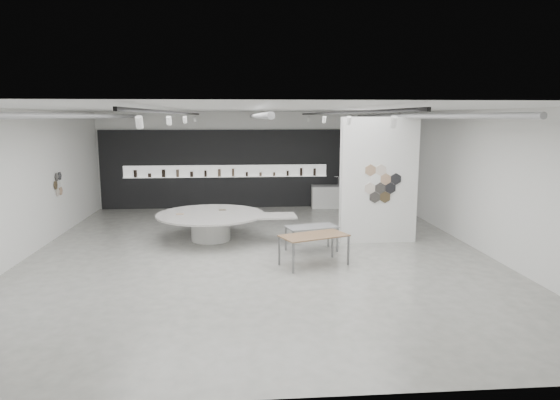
{
  "coord_description": "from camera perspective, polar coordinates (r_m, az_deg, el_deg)",
  "views": [
    {
      "loc": [
        -0.47,
        -12.91,
        3.6
      ],
      "look_at": [
        0.68,
        1.2,
        1.23
      ],
      "focal_mm": 32.0,
      "sensor_mm": 36.0,
      "label": 1
    }
  ],
  "objects": [
    {
      "name": "partition_column",
      "position": [
        14.57,
        11.2,
        2.21
      ],
      "size": [
        2.2,
        0.38,
        3.6
      ],
      "color": "white",
      "rests_on": "ground"
    },
    {
      "name": "back_wall_display",
      "position": [
        19.95,
        -3.52,
        3.55
      ],
      "size": [
        11.8,
        0.27,
        3.1
      ],
      "color": "black",
      "rests_on": "ground"
    },
    {
      "name": "display_island",
      "position": [
        14.81,
        -7.68,
        -2.59
      ],
      "size": [
        4.11,
        3.25,
        0.81
      ],
      "rotation": [
        0.0,
        0.0,
        0.03
      ],
      "color": "white",
      "rests_on": "ground"
    },
    {
      "name": "sample_table_wood",
      "position": [
        12.22,
        3.91,
        -4.26
      ],
      "size": [
        1.8,
        1.35,
        0.76
      ],
      "rotation": [
        0.0,
        0.0,
        0.38
      ],
      "color": "brown",
      "rests_on": "ground"
    },
    {
      "name": "room",
      "position": [
        13.0,
        -2.97,
        2.73
      ],
      "size": [
        12.02,
        14.02,
        3.82
      ],
      "color": "#9D9D94",
      "rests_on": "ground"
    },
    {
      "name": "sample_table_stone",
      "position": [
        13.48,
        3.64,
        -3.26
      ],
      "size": [
        1.47,
        0.99,
        0.69
      ],
      "rotation": [
        0.0,
        0.0,
        0.26
      ],
      "color": "gray",
      "rests_on": "ground"
    },
    {
      "name": "kitchen_counter",
      "position": [
        20.02,
        5.88,
        0.39
      ],
      "size": [
        1.62,
        0.71,
        1.25
      ],
      "rotation": [
        0.0,
        0.0,
        -0.06
      ],
      "color": "white",
      "rests_on": "ground"
    }
  ]
}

